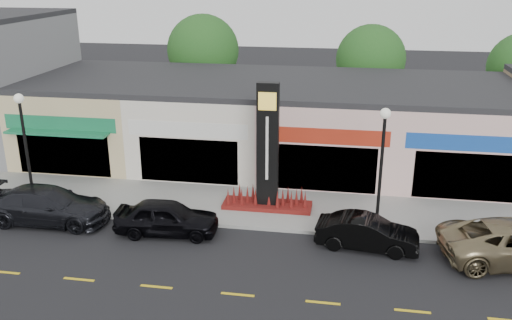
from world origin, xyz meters
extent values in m
plane|color=black|center=(0.00, 0.00, 0.00)|extent=(120.00, 120.00, 0.00)
cube|color=gray|center=(0.00, 4.35, 0.07)|extent=(52.00, 4.30, 0.15)
cube|color=gray|center=(0.00, 2.10, 0.07)|extent=(52.00, 0.20, 0.15)
cube|color=tan|center=(-8.50, 11.50, 2.25)|extent=(7.00, 10.00, 4.50)
cube|color=#262628|center=(-8.50, 11.50, 4.65)|extent=(7.00, 10.00, 0.30)
cube|color=black|center=(-8.50, 6.55, 1.40)|extent=(5.25, 0.10, 2.40)
cube|color=#197348|center=(-8.50, 6.55, 3.10)|extent=(6.30, 0.12, 0.80)
cube|color=#197348|center=(-8.50, 6.10, 2.70)|extent=(5.60, 0.90, 0.12)
cube|color=silver|center=(-1.50, 11.50, 2.25)|extent=(7.00, 10.00, 4.50)
cube|color=#262628|center=(-1.50, 11.50, 4.65)|extent=(7.00, 10.00, 0.30)
cube|color=black|center=(-1.50, 6.55, 1.40)|extent=(5.25, 0.10, 2.40)
cube|color=silver|center=(-1.50, 6.55, 3.10)|extent=(6.30, 0.12, 0.80)
cube|color=#C99C99|center=(5.50, 11.50, 2.25)|extent=(7.00, 10.00, 4.50)
cube|color=#262628|center=(5.50, 11.50, 4.65)|extent=(7.00, 10.00, 0.30)
cube|color=black|center=(5.50, 6.55, 1.40)|extent=(5.25, 0.10, 2.40)
cube|color=#AD2A17|center=(5.50, 6.55, 3.10)|extent=(6.30, 0.12, 0.80)
cube|color=#C99C99|center=(12.50, 11.50, 2.25)|extent=(7.00, 10.00, 4.50)
cube|color=#262628|center=(12.50, 11.50, 4.65)|extent=(7.00, 10.00, 0.30)
cube|color=black|center=(12.50, 6.55, 1.40)|extent=(5.25, 0.10, 2.40)
cube|color=#1849A9|center=(12.50, 6.55, 3.10)|extent=(6.30, 0.12, 0.80)
cylinder|color=#382619|center=(-4.00, 19.50, 1.57)|extent=(0.36, 0.36, 3.15)
sphere|color=#1B5219|center=(-4.00, 19.50, 5.23)|extent=(5.20, 5.20, 5.20)
cylinder|color=#382619|center=(8.00, 19.50, 1.49)|extent=(0.36, 0.36, 2.97)
sphere|color=#1B5219|center=(8.00, 19.50, 4.89)|extent=(4.80, 4.80, 4.80)
cylinder|color=black|center=(-8.00, 2.50, 0.30)|extent=(0.32, 0.32, 0.30)
cylinder|color=black|center=(-8.00, 2.50, 2.80)|extent=(0.14, 0.14, 5.00)
sphere|color=silver|center=(-8.00, 2.50, 5.40)|extent=(0.44, 0.44, 0.44)
cylinder|color=black|center=(8.00, 2.50, 0.30)|extent=(0.32, 0.32, 0.30)
cylinder|color=black|center=(8.00, 2.50, 2.80)|extent=(0.14, 0.14, 5.00)
sphere|color=silver|center=(8.00, 2.50, 5.40)|extent=(0.44, 0.44, 0.44)
cube|color=#55150E|center=(3.00, 4.20, 0.25)|extent=(4.20, 1.30, 0.20)
cube|color=black|center=(3.00, 4.20, 3.15)|extent=(1.00, 0.40, 6.00)
cube|color=yellow|center=(3.00, 3.98, 5.35)|extent=(0.80, 0.05, 0.80)
cube|color=silver|center=(3.00, 3.98, 3.15)|extent=(0.12, 0.04, 3.00)
imported|color=black|center=(-6.58, 1.32, 0.81)|extent=(2.39, 5.64, 1.62)
imported|color=black|center=(-0.93, 1.11, 0.76)|extent=(2.11, 4.58, 1.52)
imported|color=black|center=(7.56, 1.21, 0.68)|extent=(1.92, 4.29, 1.37)
camera|label=1|loc=(6.34, -19.09, 10.90)|focal=38.00mm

